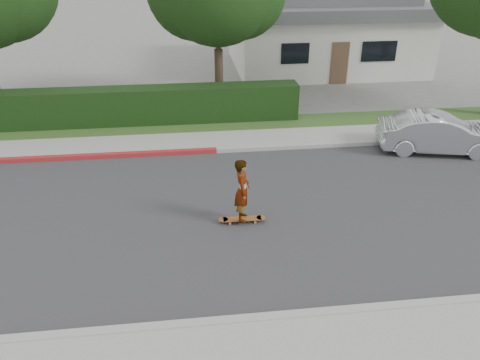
{
  "coord_description": "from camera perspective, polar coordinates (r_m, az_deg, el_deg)",
  "views": [
    {
      "loc": [
        0.04,
        -10.81,
        6.64
      ],
      "look_at": [
        1.33,
        0.0,
        1.0
      ],
      "focal_mm": 35.0,
      "sensor_mm": 36.0,
      "label": 1
    }
  ],
  "objects": [
    {
      "name": "ground",
      "position": [
        12.69,
        -6.0,
        -4.35
      ],
      "size": [
        120.0,
        120.0,
        0.0
      ],
      "primitive_type": "plane",
      "color": "slate",
      "rests_on": "ground"
    },
    {
      "name": "road",
      "position": [
        12.68,
        -6.0,
        -4.33
      ],
      "size": [
        60.0,
        8.0,
        0.01
      ],
      "primitive_type": "cube",
      "color": "#2D2D30",
      "rests_on": "ground"
    },
    {
      "name": "curb_near",
      "position": [
        9.39,
        -5.33,
        -17.15
      ],
      "size": [
        60.0,
        0.2,
        0.15
      ],
      "primitive_type": "cube",
      "color": "#9E9E99",
      "rests_on": "ground"
    },
    {
      "name": "curb_far",
      "position": [
        16.29,
        -6.39,
        3.44
      ],
      "size": [
        60.0,
        0.2,
        0.15
      ],
      "primitive_type": "cube",
      "color": "#9E9E99",
      "rests_on": "ground"
    },
    {
      "name": "curb_red_section",
      "position": [
        17.05,
        -23.43,
        2.37
      ],
      "size": [
        12.0,
        0.21,
        0.15
      ],
      "primitive_type": "cube",
      "color": "maroon",
      "rests_on": "ground"
    },
    {
      "name": "sidewalk_far",
      "position": [
        17.13,
        -6.44,
        4.6
      ],
      "size": [
        60.0,
        1.6,
        0.12
      ],
      "primitive_type": "cube",
      "color": "gray",
      "rests_on": "ground"
    },
    {
      "name": "planting_strip",
      "position": [
        18.62,
        -6.54,
        6.47
      ],
      "size": [
        60.0,
        1.6,
        0.1
      ],
      "primitive_type": "cube",
      "color": "#2D4C1E",
      "rests_on": "ground"
    },
    {
      "name": "hedge",
      "position": [
        19.19,
        -15.76,
        8.47
      ],
      "size": [
        15.0,
        1.0,
        1.5
      ],
      "primitive_type": "cube",
      "color": "black",
      "rests_on": "ground"
    },
    {
      "name": "house",
      "position": [
        28.33,
        10.07,
        17.76
      ],
      "size": [
        10.6,
        8.6,
        4.3
      ],
      "color": "beige",
      "rests_on": "ground"
    },
    {
      "name": "skateboard",
      "position": [
        12.28,
        0.28,
        -4.77
      ],
      "size": [
        1.24,
        0.28,
        0.11
      ],
      "rotation": [
        0.0,
        0.0,
        -0.03
      ],
      "color": "#BC6333",
      "rests_on": "ground"
    },
    {
      "name": "skateboarder",
      "position": [
        11.84,
        0.29,
        -1.24
      ],
      "size": [
        0.48,
        0.66,
        1.68
      ],
      "primitive_type": "imported",
      "rotation": [
        0.0,
        0.0,
        1.43
      ],
      "color": "white",
      "rests_on": "skateboard"
    },
    {
      "name": "car_silver",
      "position": [
        17.56,
        23.08,
        5.25
      ],
      "size": [
        4.27,
        2.29,
        1.34
      ],
      "primitive_type": "imported",
      "rotation": [
        0.0,
        0.0,
        1.34
      ],
      "color": "silver",
      "rests_on": "ground"
    }
  ]
}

